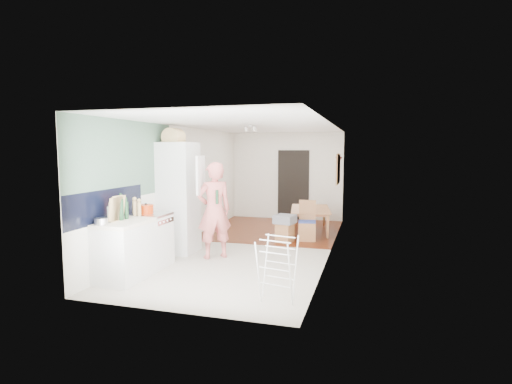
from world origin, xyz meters
The scene contains 32 objects.
room_shell centered at (0.00, 0.00, 1.25)m, with size 3.20×7.00×2.50m, color white, non-canonical shape.
floor centered at (0.00, 0.00, 0.00)m, with size 3.20×7.00×0.01m, color #BCB6A3.
wood_floor_overlay centered at (0.00, 1.85, 0.01)m, with size 3.20×3.30×0.01m, color #602B0B.
sage_wall_panel centered at (-1.59, -2.00, 1.85)m, with size 0.02×3.00×1.30m, color slate.
tile_splashback centered at (-1.59, -2.55, 1.15)m, with size 0.02×1.90×0.50m, color black.
doorway_recess centered at (0.20, 3.48, 1.00)m, with size 0.90×0.04×2.00m, color black.
base_cabinet centered at (-1.30, -2.55, 0.43)m, with size 0.60×0.90×0.86m, color silver.
worktop centered at (-1.30, -2.55, 0.89)m, with size 0.62×0.92×0.06m, color #F4E3D1.
range_cooker centered at (-1.30, -1.80, 0.44)m, with size 0.60×0.60×0.88m, color silver.
cooker_top centered at (-1.30, -1.80, 0.90)m, with size 0.60×0.60×0.04m, color silver.
fridge_housing centered at (-1.27, -0.78, 1.07)m, with size 0.66×0.66×2.15m, color silver.
fridge_door centered at (-0.66, -1.08, 1.55)m, with size 0.56×0.04×0.70m, color silver.
fridge_interior centered at (-0.96, -0.78, 1.55)m, with size 0.02×0.52×0.66m, color white.
pinboard centered at (1.58, 1.90, 1.55)m, with size 0.03×0.90×0.70m, color tan.
pinboard_frame centered at (1.57, 1.90, 1.55)m, with size 0.01×0.94×0.74m, color #AA6139.
wall_sconce centered at (1.54, 2.55, 1.75)m, with size 0.18×0.18×0.16m, color maroon.
person centered at (-0.44, -1.00, 1.05)m, with size 0.77×0.50×2.11m, color #D96B66.
dining_table centered at (0.97, 1.86, 0.25)m, with size 1.40×0.78×0.49m, color #AA6139.
dining_chair centered at (1.01, 0.88, 0.44)m, with size 0.37×0.37×0.89m, color #AA6139, non-canonical shape.
stool centered at (0.57, 0.56, 0.21)m, with size 0.32×0.32×0.42m, color #AA6139, non-canonical shape.
grey_drape centered at (0.57, 0.57, 0.51)m, with size 0.41×0.41×0.18m, color slate.
drying_rack centered at (1.17, -2.76, 0.43)m, with size 0.44×0.40×0.86m, color silver, non-canonical shape.
bread_bin centered at (-1.32, -0.83, 2.25)m, with size 0.37×0.35×0.19m, color tan, non-canonical shape.
red_casserole centered at (-1.35, -1.83, 1.00)m, with size 0.26×0.26×0.15m, color red.
steel_pan centered at (-1.43, -2.91, 0.97)m, with size 0.20×0.20×0.10m, color silver.
held_bottle centered at (-0.33, -1.11, 1.16)m, with size 0.05×0.05×0.25m, color #183D21.
bottle_a centered at (-1.38, -2.50, 1.09)m, with size 0.08×0.08×0.34m, color #183D21.
bottle_b centered at (-1.36, -2.38, 1.06)m, with size 0.06×0.06×0.27m, color #183D21.
bottle_c centered at (-1.45, -2.67, 1.04)m, with size 0.10×0.10×0.23m, color beige.
pepper_mill_front centered at (-1.32, -2.08, 1.03)m, with size 0.06×0.06×0.23m, color tan.
pepper_mill_back centered at (-1.41, -2.08, 1.04)m, with size 0.07×0.07×0.24m, color tan.
chopping_boards centered at (-1.38, -2.61, 1.12)m, with size 0.04×0.29×0.40m, color tan, non-canonical shape.
Camera 1 is at (2.32, -7.79, 2.00)m, focal length 28.00 mm.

